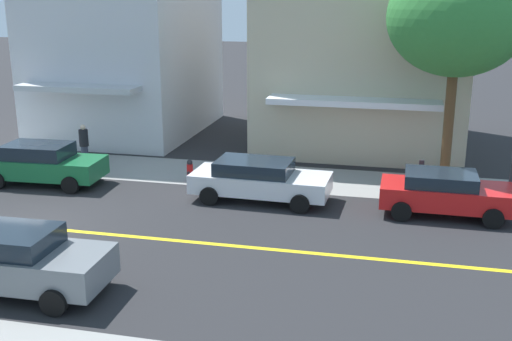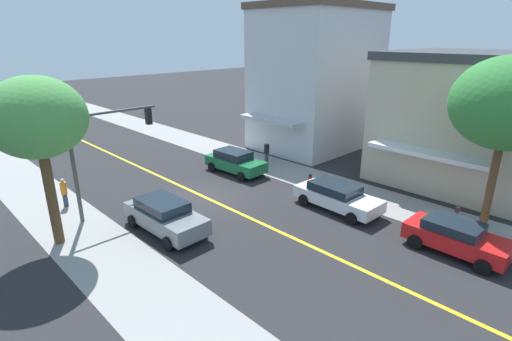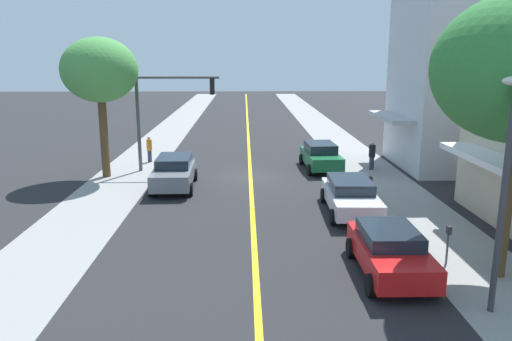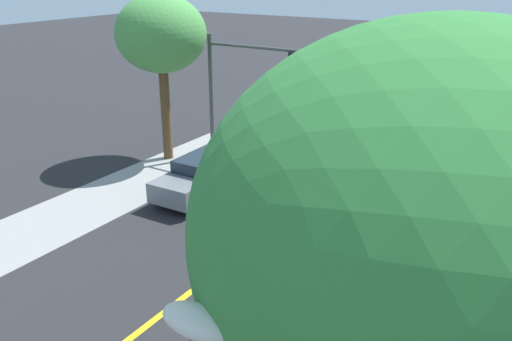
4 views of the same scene
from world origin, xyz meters
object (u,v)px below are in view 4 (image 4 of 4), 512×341
object	(u,v)px
traffic_light_mast	(238,79)
grey_sedan_right_curb	(204,174)
white_sedan_left_curb	(350,289)
pedestrian_orange_shirt	(242,126)
street_tree_left_near	(161,35)
green_sedan_left_curb	(435,183)
fire_hydrant	(442,265)
street_tree_right_corner	(434,232)

from	to	relation	value
traffic_light_mast	grey_sedan_right_curb	distance (m)	5.05
white_sedan_left_curb	traffic_light_mast	bearing A→B (deg)	-130.56
pedestrian_orange_shirt	traffic_light_mast	bearing A→B (deg)	103.77
street_tree_left_near	green_sedan_left_curb	bearing A→B (deg)	-172.89
street_tree_left_near	traffic_light_mast	xyz separation A→B (m)	(-3.10, -1.42, -1.87)
pedestrian_orange_shirt	grey_sedan_right_curb	bearing A→B (deg)	94.42
fire_hydrant	grey_sedan_right_curb	size ratio (longest dim) A/B	0.18
fire_hydrant	traffic_light_mast	world-z (taller)	traffic_light_mast
grey_sedan_right_curb	pedestrian_orange_shirt	distance (m)	6.80
grey_sedan_right_curb	fire_hydrant	bearing A→B (deg)	81.46
traffic_light_mast	grey_sedan_right_curb	bearing A→B (deg)	-75.75
street_tree_right_corner	fire_hydrant	xyz separation A→B (m)	(1.58, -9.45, -5.72)
green_sedan_left_curb	pedestrian_orange_shirt	xyz separation A→B (m)	(10.43, -2.35, 0.06)
street_tree_left_near	street_tree_right_corner	bearing A→B (deg)	139.32
green_sedan_left_curb	street_tree_right_corner	bearing A→B (deg)	9.62
street_tree_right_corner	grey_sedan_right_curb	size ratio (longest dim) A/B	1.75
traffic_light_mast	green_sedan_left_curb	size ratio (longest dim) A/B	1.29
street_tree_left_near	pedestrian_orange_shirt	size ratio (longest dim) A/B	4.58
white_sedan_left_curb	grey_sedan_right_curb	size ratio (longest dim) A/B	1.02
street_tree_right_corner	traffic_light_mast	xyz separation A→B (m)	(12.22, -14.58, -2.26)
green_sedan_left_curb	grey_sedan_right_curb	size ratio (longest dim) A/B	0.95
green_sedan_left_curb	grey_sedan_right_curb	xyz separation A→B (m)	(8.02, 4.00, 0.02)
green_sedan_left_curb	pedestrian_orange_shirt	bearing A→B (deg)	-105.42
fire_hydrant	traffic_light_mast	distance (m)	12.31
fire_hydrant	grey_sedan_right_curb	distance (m)	9.73
traffic_light_mast	green_sedan_left_curb	bearing A→B (deg)	0.59
white_sedan_left_curb	green_sedan_left_curb	distance (m)	8.32
white_sedan_left_curb	grey_sedan_right_curb	xyz separation A→B (m)	(8.03, -4.32, 0.07)
street_tree_right_corner	pedestrian_orange_shirt	world-z (taller)	street_tree_right_corner
grey_sedan_right_curb	street_tree_right_corner	bearing A→B (deg)	45.16
pedestrian_orange_shirt	fire_hydrant	bearing A→B (deg)	131.47
fire_hydrant	street_tree_left_near	bearing A→B (deg)	-15.15
street_tree_left_near	grey_sedan_right_curb	size ratio (longest dim) A/B	1.59
white_sedan_left_curb	pedestrian_orange_shirt	bearing A→B (deg)	-133.82
traffic_light_mast	green_sedan_left_curb	distance (m)	9.52
green_sedan_left_curb	grey_sedan_right_curb	distance (m)	8.96
street_tree_left_near	white_sedan_left_curb	xyz separation A→B (m)	(-12.12, 6.81, -4.98)
street_tree_right_corner	grey_sedan_right_curb	distance (m)	16.37
street_tree_left_near	fire_hydrant	distance (m)	15.19
street_tree_left_near	grey_sedan_right_curb	distance (m)	6.86
traffic_light_mast	green_sedan_left_curb	world-z (taller)	traffic_light_mast
traffic_light_mast	pedestrian_orange_shirt	xyz separation A→B (m)	(1.42, -2.45, -3.01)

